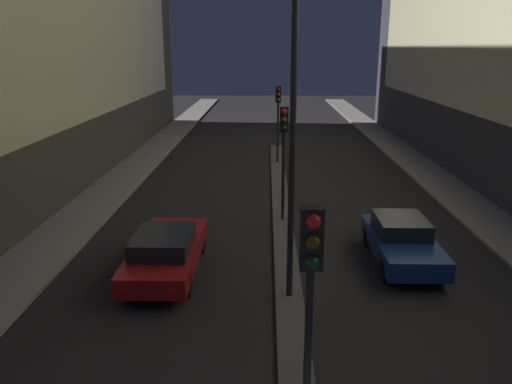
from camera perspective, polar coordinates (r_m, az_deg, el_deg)
median_strip at (r=19.98m, az=2.98°, el=-2.53°), size 0.74×28.21×0.11m
traffic_light_near at (r=7.21m, az=6.22°, el=-10.34°), size 0.32×0.42×4.29m
traffic_light_mid at (r=18.42m, az=3.19°, el=6.18°), size 0.32×0.42×4.29m
traffic_light_far at (r=28.20m, az=2.54°, el=9.70°), size 0.32×0.42×4.29m
street_lamp at (r=12.06m, az=4.38°, el=15.07°), size 0.46×0.46×9.86m
car_left_lane at (r=15.00m, az=-10.29°, el=-6.66°), size 1.87×4.75×1.38m
car_right_lane at (r=16.16m, az=16.33°, el=-5.36°), size 1.78×4.16×1.39m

